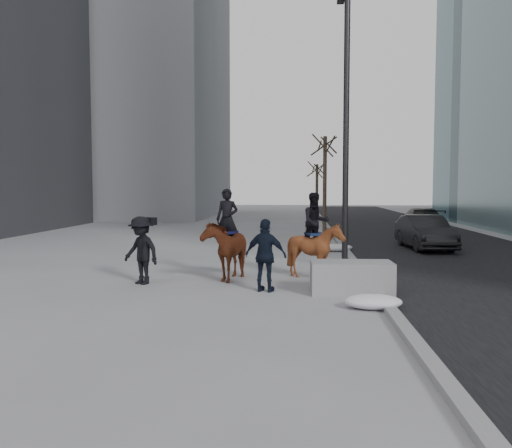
# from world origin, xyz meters

# --- Properties ---
(ground) EXTENTS (120.00, 120.00, 0.00)m
(ground) POSITION_xyz_m (0.00, 0.00, 0.00)
(ground) COLOR gray
(ground) RESTS_ON ground
(road) EXTENTS (8.00, 90.00, 0.01)m
(road) POSITION_xyz_m (7.00, 10.00, 0.01)
(road) COLOR black
(road) RESTS_ON ground
(curb) EXTENTS (0.25, 90.00, 0.12)m
(curb) POSITION_xyz_m (3.00, 10.00, 0.06)
(curb) COLOR gray
(curb) RESTS_ON ground
(planter) EXTENTS (1.93, 1.01, 0.76)m
(planter) POSITION_xyz_m (2.41, -0.76, 0.38)
(planter) COLOR gray
(planter) RESTS_ON ground
(car_near) EXTENTS (1.74, 4.24, 1.37)m
(car_near) POSITION_xyz_m (6.27, 8.61, 0.68)
(car_near) COLOR black
(car_near) RESTS_ON ground
(car_far) EXTENTS (2.10, 4.77, 1.36)m
(car_far) POSITION_xyz_m (7.93, 16.77, 0.68)
(car_far) COLOR black
(car_far) RESTS_ON ground
(tree_near) EXTENTS (1.20, 1.20, 5.38)m
(tree_near) POSITION_xyz_m (2.40, 11.84, 2.69)
(tree_near) COLOR #382D21
(tree_near) RESTS_ON ground
(tree_far) EXTENTS (1.20, 1.20, 4.39)m
(tree_far) POSITION_xyz_m (2.40, 21.82, 2.20)
(tree_far) COLOR #3A2F22
(tree_far) RESTS_ON ground
(mounted_left) EXTENTS (1.22, 2.04, 2.47)m
(mounted_left) POSITION_xyz_m (-0.79, 1.03, 0.92)
(mounted_left) COLOR #4D1F0F
(mounted_left) RESTS_ON ground
(mounted_right) EXTENTS (1.61, 1.71, 2.36)m
(mounted_right) POSITION_xyz_m (1.63, 1.32, 0.95)
(mounted_right) COLOR #523010
(mounted_right) RESTS_ON ground
(feeder) EXTENTS (1.11, 0.99, 1.75)m
(feeder) POSITION_xyz_m (0.38, -0.68, 0.88)
(feeder) COLOR black
(feeder) RESTS_ON ground
(camera_crew) EXTENTS (1.31, 1.14, 1.75)m
(camera_crew) POSITION_xyz_m (-2.89, 0.10, 0.89)
(camera_crew) COLOR black
(camera_crew) RESTS_ON ground
(lamppost) EXTENTS (0.25, 2.94, 9.09)m
(lamppost) POSITION_xyz_m (2.60, 3.55, 4.99)
(lamppost) COLOR black
(lamppost) RESTS_ON ground
(snow_piles) EXTENTS (1.19, 10.69, 0.30)m
(snow_piles) POSITION_xyz_m (2.70, 2.58, 0.15)
(snow_piles) COLOR silver
(snow_piles) RESTS_ON ground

